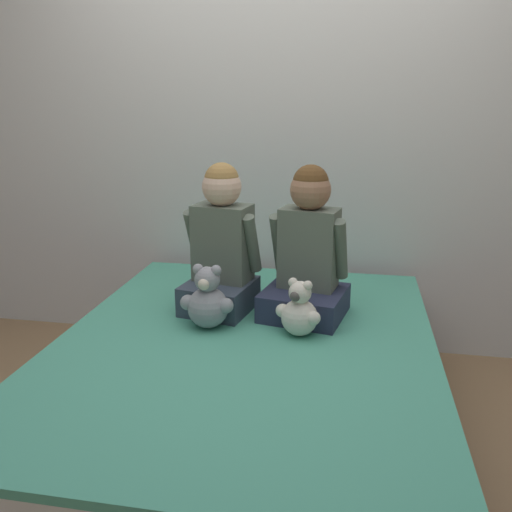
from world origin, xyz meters
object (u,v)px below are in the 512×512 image
at_px(teddy_bear_held_by_right_child, 299,312).
at_px(teddy_bear_held_by_left_child, 208,301).
at_px(child_on_left, 221,246).
at_px(bed, 245,394).
at_px(child_on_right, 308,254).

bearing_deg(teddy_bear_held_by_right_child, teddy_bear_held_by_left_child, -158.38).
height_order(child_on_left, teddy_bear_held_by_left_child, child_on_left).
height_order(child_on_left, teddy_bear_held_by_right_child, child_on_left).
relative_size(bed, teddy_bear_held_by_right_child, 8.05).
height_order(teddy_bear_held_by_left_child, teddy_bear_held_by_right_child, teddy_bear_held_by_left_child).
bearing_deg(child_on_left, teddy_bear_held_by_right_child, -21.33).
bearing_deg(teddy_bear_held_by_left_child, bed, -27.23).
bearing_deg(child_on_left, child_on_right, 10.73).
bearing_deg(teddy_bear_held_by_left_child, child_on_left, 90.93).
height_order(bed, teddy_bear_held_by_right_child, teddy_bear_held_by_right_child).
relative_size(child_on_left, teddy_bear_held_by_right_child, 2.79).
xyz_separation_m(child_on_right, teddy_bear_held_by_left_child, (-0.39, -0.23, -0.16)).
height_order(bed, child_on_left, child_on_left).
distance_m(child_on_right, teddy_bear_held_by_right_child, 0.30).
xyz_separation_m(child_on_left, child_on_right, (0.39, 0.00, -0.02)).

